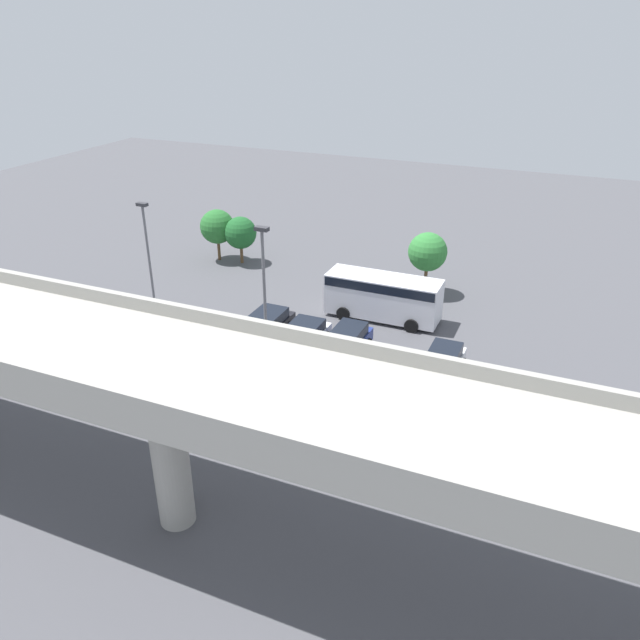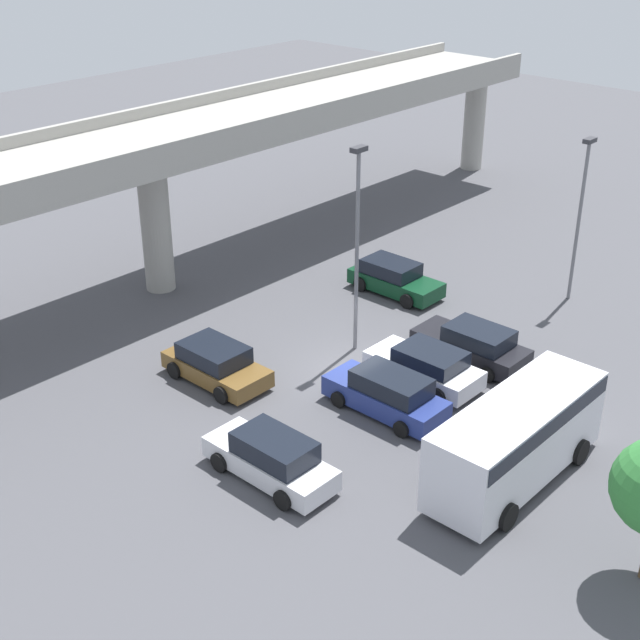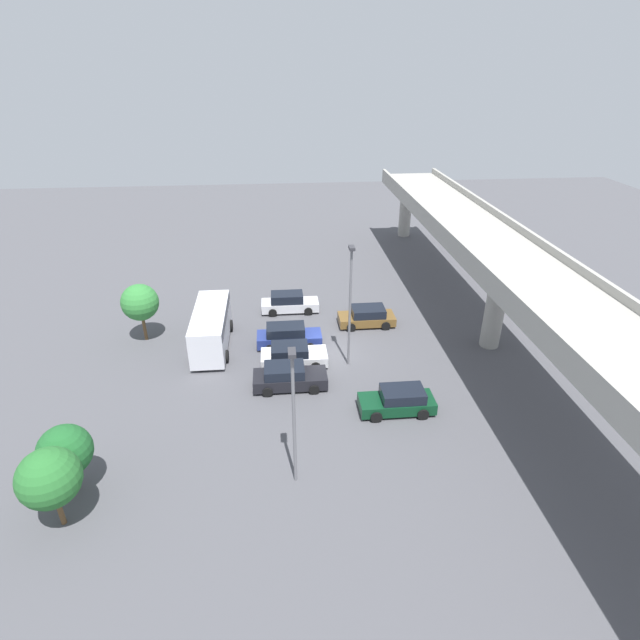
# 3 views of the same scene
# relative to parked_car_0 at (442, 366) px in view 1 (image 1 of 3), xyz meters

# --- Properties ---
(ground_plane) EXTENTS (113.80, 113.80, 0.00)m
(ground_plane) POSITION_rel_parked_car_0_xyz_m (7.06, 2.59, -0.78)
(ground_plane) COLOR #4C4C51
(highway_overpass) EXTENTS (54.50, 6.08, 7.93)m
(highway_overpass) POSITION_rel_parked_car_0_xyz_m (7.06, 14.66, 5.78)
(highway_overpass) COLOR #9E9B93
(highway_overpass) RESTS_ON ground_plane
(parked_car_0) EXTENTS (2.01, 4.78, 1.65)m
(parked_car_0) POSITION_rel_parked_car_0_xyz_m (0.00, 0.00, 0.00)
(parked_car_0) COLOR silver
(parked_car_0) RESTS_ON ground_plane
(parked_car_1) EXTENTS (2.23, 4.45, 1.53)m
(parked_car_1) POSITION_rel_parked_car_0_xyz_m (3.02, 6.12, -0.04)
(parked_car_1) COLOR brown
(parked_car_1) RESTS_ON ground_plane
(parked_car_2) EXTENTS (2.03, 4.77, 1.65)m
(parked_car_2) POSITION_rel_parked_car_0_xyz_m (5.71, -0.28, 0.00)
(parked_car_2) COLOR navy
(parked_car_2) RESTS_ON ground_plane
(parked_car_3) EXTENTS (2.23, 4.57, 1.52)m
(parked_car_3) POSITION_rel_parked_car_0_xyz_m (8.39, -0.05, -0.05)
(parked_car_3) COLOR silver
(parked_car_3) RESTS_ON ground_plane
(parked_car_4) EXTENTS (2.16, 4.76, 1.60)m
(parked_car_4) POSITION_rel_parked_car_0_xyz_m (11.05, -0.45, -0.03)
(parked_car_4) COLOR black
(parked_car_4) RESTS_ON ground_plane
(parked_car_5) EXTENTS (2.09, 4.52, 1.55)m
(parked_car_5) POSITION_rel_parked_car_0_xyz_m (14.20, 6.04, -0.04)
(parked_car_5) COLOR #0C381E
(parked_car_5) RESTS_ON ground_plane
(shuttle_bus) EXTENTS (7.38, 2.64, 2.91)m
(shuttle_bus) POSITION_rel_parked_car_0_xyz_m (5.31, -5.89, 0.95)
(shuttle_bus) COLOR silver
(shuttle_bus) RESTS_ON ground_plane
(lamp_post_near_aisle) EXTENTS (0.70, 0.35, 7.64)m
(lamp_post_near_aisle) POSITION_rel_parked_car_0_xyz_m (19.26, -0.40, 3.72)
(lamp_post_near_aisle) COLOR slate
(lamp_post_near_aisle) RESTS_ON ground_plane
(lamp_post_mid_lot) EXTENTS (0.70, 0.35, 8.65)m
(lamp_post_mid_lot) POSITION_rel_parked_car_0_xyz_m (8.71, 3.80, 4.24)
(lamp_post_mid_lot) COLOR slate
(lamp_post_mid_lot) RESTS_ON ground_plane
(tree_front_left) EXTENTS (2.73, 2.73, 4.49)m
(tree_front_left) POSITION_rel_parked_car_0_xyz_m (3.82, -11.05, 2.33)
(tree_front_left) COLOR brown
(tree_front_left) RESTS_ON ground_plane
(tree_front_centre) EXTENTS (2.54, 2.54, 3.78)m
(tree_front_centre) POSITION_rel_parked_car_0_xyz_m (18.90, -11.27, 1.71)
(tree_front_centre) COLOR brown
(tree_front_centre) RESTS_ON ground_plane
(tree_front_far_right) EXTENTS (2.73, 2.73, 4.16)m
(tree_front_far_right) POSITION_rel_parked_car_0_xyz_m (20.94, -11.16, 2.00)
(tree_front_far_right) COLOR brown
(tree_front_far_right) RESTS_ON ground_plane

